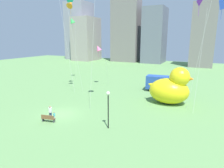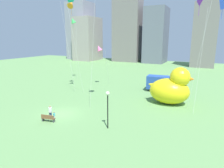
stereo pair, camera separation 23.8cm
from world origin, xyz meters
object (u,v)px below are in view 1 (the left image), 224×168
object	(u,v)px
giant_inflatable_duck	(171,88)
box_truck	(161,84)
kite_orange	(70,4)
person_adult	(50,112)
lamppost	(108,101)
park_bench	(48,118)
person_child	(54,116)
kite_blue	(222,5)
kite_pink	(98,48)
kite_green	(72,21)
kite_purple	(199,7)

from	to	relation	value
giant_inflatable_duck	box_truck	world-z (taller)	giant_inflatable_duck
box_truck	kite_orange	size ratio (longest dim) A/B	0.35
person_adult	box_truck	bearing A→B (deg)	64.10
person_adult	lamppost	distance (m)	7.94
park_bench	person_adult	distance (m)	1.19
person_child	kite_orange	size ratio (longest dim) A/B	0.06
kite_blue	kite_orange	distance (m)	22.42
giant_inflatable_duck	box_truck	bearing A→B (deg)	113.93
person_child	box_truck	size ratio (longest dim) A/B	0.17
park_bench	person_adult	bearing A→B (deg)	118.69
lamppost	kite_pink	bearing A→B (deg)	122.79
kite_blue	kite_orange	bearing A→B (deg)	179.34
kite_pink	kite_orange	world-z (taller)	kite_orange
kite_orange	lamppost	bearing A→B (deg)	-40.33
kite_blue	kite_green	world-z (taller)	kite_green
lamppost	kite_purple	distance (m)	15.37
park_bench	person_adult	size ratio (longest dim) A/B	1.04
kite_pink	kite_green	xyz separation A→B (m)	(-7.73, 1.94, 5.77)
kite_orange	kite_green	bearing A→B (deg)	126.54
box_truck	kite_orange	xyz separation A→B (m)	(-14.02, -7.58, 13.71)
kite_blue	kite_purple	bearing A→B (deg)	-148.32
person_adult	kite_pink	xyz separation A→B (m)	(-3.55, 17.98, 6.78)
kite_purple	kite_green	world-z (taller)	kite_purple
person_adult	kite_green	bearing A→B (deg)	119.52
person_child	kite_green	world-z (taller)	kite_green
person_child	kite_blue	xyz separation A→B (m)	(16.77, 11.14, 12.87)
kite_green	kite_orange	size ratio (longest dim) A/B	0.89
park_bench	kite_blue	distance (m)	24.46
lamppost	kite_pink	distance (m)	21.07
person_child	giant_inflatable_duck	size ratio (longest dim) A/B	0.14
park_bench	kite_pink	size ratio (longest dim) A/B	0.20
person_child	kite_purple	distance (m)	21.46
lamppost	kite_pink	size ratio (longest dim) A/B	0.50
kite_pink	kite_blue	xyz separation A→B (m)	(21.03, -6.97, 5.73)
kite_pink	giant_inflatable_duck	bearing A→B (deg)	-19.93
person_adult	kite_green	size ratio (longest dim) A/B	0.11
park_bench	person_child	size ratio (longest dim) A/B	1.73
lamppost	park_bench	bearing A→B (deg)	-166.76
box_truck	kite_purple	distance (m)	16.10
kite_orange	park_bench	bearing A→B (deg)	-66.20
person_child	lamppost	distance (m)	7.38
kite_blue	giant_inflatable_duck	bearing A→B (deg)	166.37
kite_pink	kite_green	world-z (taller)	kite_green
kite_blue	kite_green	xyz separation A→B (m)	(-28.76, 8.91, 0.03)
park_bench	kite_orange	size ratio (longest dim) A/B	0.10
giant_inflatable_duck	kite_pink	world-z (taller)	kite_pink
person_adult	kite_orange	world-z (taller)	kite_orange
giant_inflatable_duck	person_adult	bearing A→B (deg)	-134.32
kite_purple	kite_blue	distance (m)	2.79
park_bench	giant_inflatable_duck	world-z (taller)	giant_inflatable_duck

